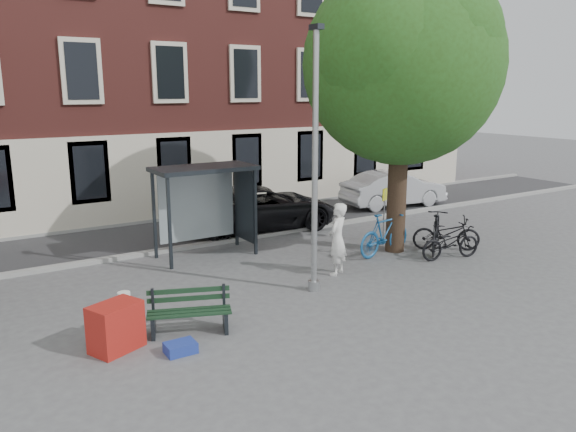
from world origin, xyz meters
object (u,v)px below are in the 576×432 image
(bench, at_px, (189,314))
(red_stand, at_px, (116,327))
(car_silver, at_px, (394,189))
(painter, at_px, (337,239))
(car_dark, at_px, (260,208))
(lamppost, at_px, (315,176))
(bus_shelter, at_px, (216,189))
(bike_c, at_px, (446,233))
(bike_d, at_px, (436,232))
(bike_a, at_px, (450,242))
(bike_b, at_px, (385,234))
(notice_sign, at_px, (384,205))

(bench, distance_m, red_stand, 1.45)
(bench, bearing_deg, car_silver, 51.97)
(painter, relative_size, bench, 1.11)
(car_dark, bearing_deg, painter, 178.26)
(lamppost, xyz_separation_m, red_stand, (-4.90, -0.65, -2.33))
(lamppost, distance_m, car_silver, 10.87)
(bus_shelter, xyz_separation_m, painter, (1.81, -3.44, -0.97))
(car_silver, bearing_deg, bus_shelter, 111.92)
(bike_c, bearing_deg, bench, 136.65)
(lamppost, distance_m, bike_d, 5.45)
(bike_d, bearing_deg, bus_shelter, 19.80)
(bus_shelter, distance_m, car_silver, 9.49)
(bike_a, bearing_deg, bench, 106.27)
(bike_b, relative_size, notice_sign, 1.23)
(bus_shelter, xyz_separation_m, notice_sign, (5.03, -1.62, -0.72))
(bus_shelter, xyz_separation_m, bike_a, (5.35, -4.08, -1.43))
(bike_c, height_order, car_dark, car_dark)
(bike_a, height_order, car_dark, car_dark)
(lamppost, bearing_deg, painter, 29.11)
(bus_shelter, relative_size, notice_sign, 1.67)
(bike_a, distance_m, notice_sign, 2.58)
(painter, height_order, bike_d, painter)
(bus_shelter, distance_m, bike_c, 6.99)
(painter, bearing_deg, notice_sign, 178.19)
(bike_b, xyz_separation_m, car_silver, (5.06, 5.09, 0.10))
(bench, height_order, red_stand, red_stand)
(bike_d, bearing_deg, bike_c, -133.19)
(bike_d, height_order, red_stand, bike_d)
(bus_shelter, distance_m, painter, 4.00)
(lamppost, bearing_deg, red_stand, -172.47)
(lamppost, xyz_separation_m, bus_shelter, (-0.61, 4.11, -0.87))
(bike_d, height_order, car_dark, car_dark)
(lamppost, relative_size, painter, 3.22)
(bus_shelter, bearing_deg, painter, -62.25)
(lamppost, bearing_deg, bus_shelter, 98.43)
(notice_sign, bearing_deg, bike_d, -97.31)
(bike_c, distance_m, bike_d, 0.43)
(painter, relative_size, car_silver, 0.43)
(bike_c, distance_m, car_dark, 6.28)
(bike_d, bearing_deg, painter, 52.37)
(lamppost, relative_size, red_stand, 6.79)
(painter, distance_m, bike_c, 4.18)
(bike_a, distance_m, bike_c, 0.94)
(painter, xyz_separation_m, car_dark, (0.74, 5.33, -0.19))
(lamppost, distance_m, notice_sign, 5.31)
(lamppost, bearing_deg, bike_c, 7.88)
(bike_a, relative_size, car_silver, 0.42)
(bike_b, bearing_deg, notice_sign, -49.38)
(bus_shelter, relative_size, painter, 1.50)
(bike_a, relative_size, notice_sign, 1.09)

